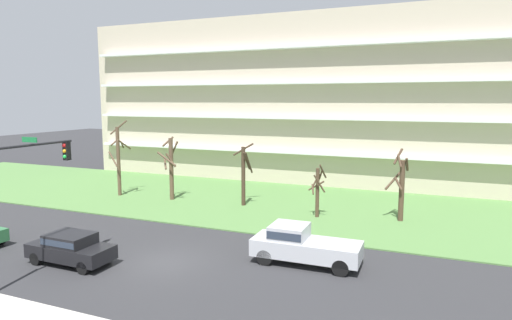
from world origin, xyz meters
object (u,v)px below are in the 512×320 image
(tree_center, at_px, (244,173))
(tree_far_right, at_px, (401,186))
(tree_left, at_px, (171,166))
(tree_right, at_px, (318,190))
(traffic_signal_mast, at_px, (10,186))
(pickup_silver_center_left, at_px, (302,244))
(sedan_black_near_left, at_px, (71,247))
(tree_far_left, at_px, (119,158))

(tree_center, distance_m, tree_far_right, 11.53)
(tree_left, height_order, tree_far_right, tree_left)
(tree_left, relative_size, tree_center, 1.07)
(tree_right, bearing_deg, tree_far_right, 12.96)
(tree_right, distance_m, traffic_signal_mast, 18.83)
(pickup_silver_center_left, bearing_deg, tree_right, -81.30)
(tree_left, height_order, pickup_silver_center_left, tree_left)
(tree_right, distance_m, tree_far_right, 5.55)
(sedan_black_near_left, xyz_separation_m, traffic_signal_mast, (-0.37, -2.79, 3.61))
(tree_center, height_order, tree_far_right, tree_far_right)
(tree_far_left, distance_m, sedan_black_near_left, 16.09)
(tree_far_right, xyz_separation_m, pickup_silver_center_left, (-3.91, -9.98, -1.40))
(tree_center, xyz_separation_m, traffic_signal_mast, (-3.43, -17.22, 1.89))
(tree_far_left, distance_m, tree_left, 5.03)
(pickup_silver_center_left, xyz_separation_m, traffic_signal_mast, (-11.05, -7.29, 3.47))
(tree_far_right, xyz_separation_m, traffic_signal_mast, (-14.96, -17.27, 2.06))
(tree_far_left, height_order, pickup_silver_center_left, tree_far_left)
(tree_left, height_order, sedan_black_near_left, tree_left)
(tree_far_right, distance_m, traffic_signal_mast, 22.94)
(tree_left, xyz_separation_m, tree_center, (6.29, 0.49, -0.24))
(tree_far_left, height_order, tree_far_right, tree_far_left)
(tree_center, bearing_deg, tree_left, -175.51)
(tree_far_left, bearing_deg, tree_center, 4.09)
(pickup_silver_center_left, height_order, traffic_signal_mast, traffic_signal_mast)
(tree_far_right, relative_size, pickup_silver_center_left, 0.91)
(tree_center, relative_size, tree_far_right, 0.98)
(tree_right, bearing_deg, tree_left, 176.79)
(sedan_black_near_left, bearing_deg, tree_far_right, 45.17)
(tree_center, xyz_separation_m, tree_right, (6.14, -1.19, -0.59))
(tree_right, bearing_deg, tree_far_left, 178.75)
(tree_left, bearing_deg, traffic_signal_mast, -80.29)
(tree_right, relative_size, sedan_black_near_left, 0.87)
(tree_center, distance_m, pickup_silver_center_left, 12.61)
(tree_right, height_order, traffic_signal_mast, traffic_signal_mast)
(tree_left, xyz_separation_m, tree_right, (12.42, -0.70, -0.83))
(tree_far_left, xyz_separation_m, tree_left, (5.00, 0.31, -0.44))
(pickup_silver_center_left, bearing_deg, sedan_black_near_left, 21.89)
(traffic_signal_mast, bearing_deg, tree_left, 99.71)
(tree_far_left, xyz_separation_m, tree_right, (17.42, -0.38, -1.27))
(sedan_black_near_left, bearing_deg, tree_center, 78.42)
(tree_left, relative_size, traffic_signal_mast, 0.80)
(tree_far_left, height_order, tree_left, tree_far_left)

